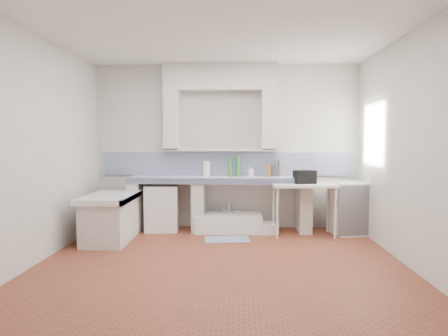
{
  "coord_description": "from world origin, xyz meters",
  "views": [
    {
      "loc": [
        0.23,
        -4.93,
        1.52
      ],
      "look_at": [
        0.0,
        1.0,
        1.1
      ],
      "focal_mm": 32.17,
      "sensor_mm": 36.0,
      "label": 1
    }
  ],
  "objects_px": {
    "fridge": "(349,208)",
    "sink": "(229,223)",
    "stove": "(162,208)",
    "side_table": "(303,209)"
  },
  "relations": [
    {
      "from": "stove",
      "to": "sink",
      "type": "relative_size",
      "value": 0.7
    },
    {
      "from": "side_table",
      "to": "sink",
      "type": "bearing_deg",
      "value": 166.63
    },
    {
      "from": "stove",
      "to": "fridge",
      "type": "height_order",
      "value": "fridge"
    },
    {
      "from": "sink",
      "to": "side_table",
      "type": "height_order",
      "value": "side_table"
    },
    {
      "from": "stove",
      "to": "fridge",
      "type": "xyz_separation_m",
      "value": [
        3.07,
        -0.13,
        0.04
      ]
    },
    {
      "from": "side_table",
      "to": "fridge",
      "type": "xyz_separation_m",
      "value": [
        0.76,
        0.14,
        0.01
      ]
    },
    {
      "from": "stove",
      "to": "fridge",
      "type": "relative_size",
      "value": 0.91
    },
    {
      "from": "sink",
      "to": "side_table",
      "type": "distance_m",
      "value": 1.25
    },
    {
      "from": "fridge",
      "to": "sink",
      "type": "bearing_deg",
      "value": 165.94
    },
    {
      "from": "stove",
      "to": "side_table",
      "type": "bearing_deg",
      "value": -10.3
    }
  ]
}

